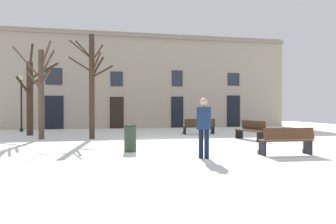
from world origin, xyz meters
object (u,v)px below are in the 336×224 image
(bench_far_corner, at_px, (251,130))
(person_crossing_plaza, at_px, (204,124))
(litter_bin, at_px, (130,138))
(streetlamp, at_px, (21,96))
(tree_foreground, at_px, (92,82))
(tree_center, at_px, (41,90))
(bench_facing_shops, at_px, (199,126))
(bench_back_to_back_right, at_px, (286,141))
(tree_left_of_center, at_px, (31,94))

(bench_far_corner, height_order, person_crossing_plaza, person_crossing_plaza)
(litter_bin, relative_size, bench_far_corner, 0.49)
(streetlamp, height_order, litter_bin, streetlamp)
(tree_foreground, relative_size, litter_bin, 5.59)
(tree_center, distance_m, bench_facing_shops, 8.68)
(tree_center, xyz_separation_m, bench_far_corner, (9.85, -2.21, -1.94))
(tree_foreground, distance_m, bench_far_corner, 8.07)
(tree_foreground, distance_m, bench_facing_shops, 6.57)
(tree_center, bearing_deg, streetlamp, 113.33)
(bench_back_to_back_right, bearing_deg, streetlamp, -44.76)
(streetlamp, relative_size, bench_facing_shops, 1.98)
(tree_center, xyz_separation_m, streetlamp, (-2.32, 5.38, -0.11))
(bench_far_corner, height_order, bench_back_to_back_right, bench_far_corner)
(bench_back_to_back_right, bearing_deg, tree_foreground, -42.78)
(tree_foreground, bearing_deg, litter_bin, -72.14)
(tree_left_of_center, distance_m, tree_center, 2.55)
(person_crossing_plaza, bearing_deg, tree_left_of_center, -14.14)
(bench_back_to_back_right, bearing_deg, person_crossing_plaza, 5.09)
(tree_foreground, bearing_deg, tree_left_of_center, 143.57)
(litter_bin, xyz_separation_m, bench_back_to_back_right, (4.90, -1.75, 0.00))
(tree_foreground, bearing_deg, streetlamp, 130.16)
(streetlamp, relative_size, bench_back_to_back_right, 2.13)
(tree_foreground, height_order, tree_left_of_center, tree_foreground)
(streetlamp, bearing_deg, bench_facing_shops, -21.18)
(tree_left_of_center, bearing_deg, streetlamp, 112.86)
(person_crossing_plaza, bearing_deg, bench_back_to_back_right, -139.14)
(tree_foreground, relative_size, bench_back_to_back_right, 2.93)
(tree_foreground, bearing_deg, person_crossing_plaza, -61.49)
(litter_bin, bearing_deg, tree_center, 128.30)
(streetlamp, xyz_separation_m, person_crossing_plaza, (8.32, -12.23, -1.27))
(bench_far_corner, bearing_deg, bench_back_to_back_right, -22.61)
(bench_facing_shops, bearing_deg, person_crossing_plaza, 72.08)
(tree_foreground, xyz_separation_m, bench_far_corner, (7.46, -2.00, -2.32))
(litter_bin, bearing_deg, streetlamp, 121.11)
(tree_foreground, xyz_separation_m, litter_bin, (1.54, -4.77, -2.33))
(tree_center, xyz_separation_m, person_crossing_plaza, (6.00, -6.85, -1.38))
(bench_far_corner, distance_m, person_crossing_plaza, 6.05)
(tree_left_of_center, bearing_deg, bench_facing_shops, -6.57)
(litter_bin, xyz_separation_m, bench_facing_shops, (4.43, 6.22, -0.00))
(bench_far_corner, bearing_deg, tree_center, -112.45)
(person_crossing_plaza, bearing_deg, tree_foreground, -23.12)
(bench_back_to_back_right, bearing_deg, tree_center, -34.70)
(bench_far_corner, relative_size, bench_back_to_back_right, 1.07)
(litter_bin, relative_size, bench_facing_shops, 0.49)
(bench_facing_shops, height_order, person_crossing_plaza, person_crossing_plaza)
(tree_center, xyz_separation_m, litter_bin, (3.93, -4.98, -1.94))
(tree_foreground, distance_m, streetlamp, 7.33)
(tree_foreground, distance_m, bench_back_to_back_right, 9.45)
(streetlamp, xyz_separation_m, bench_facing_shops, (10.68, -4.14, -1.84))
(streetlamp, xyz_separation_m, bench_back_to_back_right, (11.15, -12.11, -1.83))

